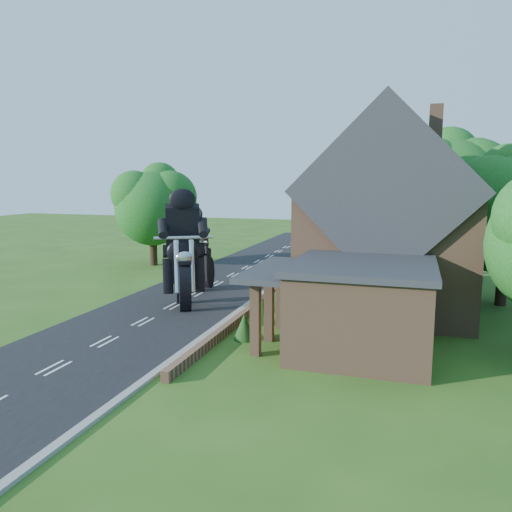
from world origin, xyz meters
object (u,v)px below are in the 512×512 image
(garden_wall, at_px, (263,300))
(annex, at_px, (359,305))
(motorcycle_lead, at_px, (184,290))
(motorcycle_follow, at_px, (199,278))
(house, at_px, (388,224))

(garden_wall, distance_m, annex, 8.19)
(annex, relative_size, motorcycle_lead, 3.61)
(motorcycle_follow, bearing_deg, garden_wall, 179.38)
(house, distance_m, annex, 7.30)
(garden_wall, bearing_deg, motorcycle_lead, -151.09)
(motorcycle_follow, bearing_deg, annex, 165.64)
(garden_wall, xyz_separation_m, house, (6.19, 1.00, 4.14))
(house, bearing_deg, motorcycle_follow, 174.52)
(house, height_order, annex, house)
(garden_wall, relative_size, motorcycle_follow, 13.79)
(house, bearing_deg, annex, -95.24)
(house, height_order, motorcycle_lead, house)
(garden_wall, distance_m, motorcycle_follow, 5.05)
(garden_wall, bearing_deg, house, 9.17)
(motorcycle_follow, bearing_deg, motorcycle_lead, 126.51)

